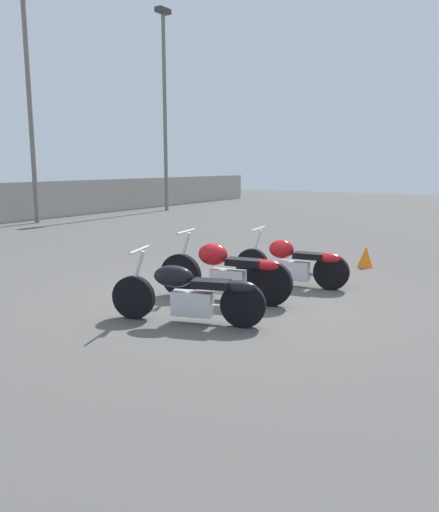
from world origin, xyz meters
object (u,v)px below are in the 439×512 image
light_pole_right (165,96)px  motorcycle_slot_0 (191,293)px  light_pole_left (29,87)px  motorcycle_slot_2 (293,263)px  traffic_cone_near (366,257)px  motorcycle_slot_1 (226,272)px

light_pole_right → motorcycle_slot_0: light_pole_right is taller
light_pole_left → motorcycle_slot_2: (-3.55, -11.42, -4.16)m
light_pole_left → light_pole_right: light_pole_right is taller
light_pole_left → traffic_cone_near: (-1.33, -11.95, -4.34)m
motorcycle_slot_1 → motorcycle_slot_0: bearing=178.9°
light_pole_right → motorcycle_slot_1: bearing=-137.5°
light_pole_left → motorcycle_slot_1: 12.74m
traffic_cone_near → motorcycle_slot_1: bearing=165.2°
motorcycle_slot_1 → motorcycle_slot_2: motorcycle_slot_1 is taller
motorcycle_slot_0 → traffic_cone_near: 4.82m
motorcycle_slot_1 → traffic_cone_near: size_ratio=5.00×
light_pole_right → motorcycle_slot_2: 15.24m
light_pole_right → motorcycle_slot_2: (-9.83, -10.74, -4.51)m
light_pole_right → light_pole_left: bearing=173.8°
light_pole_left → light_pole_right: bearing=-6.2°
motorcycle_slot_0 → motorcycle_slot_1: bearing=-9.6°
traffic_cone_near → light_pole_left: bearing=83.6°
light_pole_left → motorcycle_slot_2: size_ratio=4.00×
light_pole_right → motorcycle_slot_1: (-11.24, -10.31, -4.46)m
motorcycle_slot_2 → traffic_cone_near: (2.22, -0.53, -0.19)m
motorcycle_slot_0 → motorcycle_slot_1: motorcycle_slot_1 is taller
motorcycle_slot_0 → light_pole_right: bearing=21.2°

